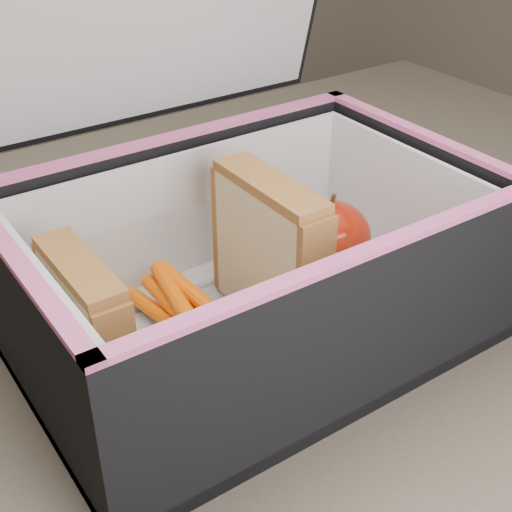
{
  "coord_description": "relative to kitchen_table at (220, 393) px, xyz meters",
  "views": [
    {
      "loc": [
        -0.23,
        -0.4,
        1.09
      ],
      "look_at": [
        0.01,
        -0.04,
        0.81
      ],
      "focal_mm": 50.0,
      "sensor_mm": 36.0,
      "label": 1
    }
  ],
  "objects": [
    {
      "name": "kitchen_table",
      "position": [
        0.0,
        0.0,
        0.0
      ],
      "size": [
        1.2,
        0.8,
        0.75
      ],
      "color": "brown",
      "rests_on": "ground"
    },
    {
      "name": "lunch_bag",
      "position": [
        0.0,
        -0.04,
        0.16
      ],
      "size": [
        0.33,
        0.27,
        0.33
      ],
      "color": "black",
      "rests_on": "kitchen_table"
    },
    {
      "name": "plastic_tub",
      "position": [
        -0.05,
        -0.05,
        0.14
      ],
      "size": [
        0.18,
        0.13,
        0.07
      ],
      "primitive_type": null,
      "color": "white",
      "rests_on": "lunch_bag"
    },
    {
      "name": "sandwich_left",
      "position": [
        -0.12,
        -0.05,
        0.16
      ],
      "size": [
        0.02,
        0.09,
        0.1
      ],
      "color": "beige",
      "rests_on": "plastic_tub"
    },
    {
      "name": "sandwich_right",
      "position": [
        0.02,
        -0.05,
        0.16
      ],
      "size": [
        0.03,
        0.1,
        0.11
      ],
      "color": "beige",
      "rests_on": "plastic_tub"
    },
    {
      "name": "carrot_sticks",
      "position": [
        -0.05,
        -0.04,
        0.13
      ],
      "size": [
        0.04,
        0.15,
        0.03
      ],
      "color": "#FF5F00",
      "rests_on": "plastic_tub"
    },
    {
      "name": "paper_napkin",
      "position": [
        0.09,
        -0.03,
        0.11
      ],
      "size": [
        0.1,
        0.1,
        0.01
      ],
      "primitive_type": "cube",
      "rotation": [
        0.0,
        0.0,
        -0.27
      ],
      "color": "white",
      "rests_on": "lunch_bag"
    },
    {
      "name": "red_apple",
      "position": [
        0.09,
        -0.03,
        0.14
      ],
      "size": [
        0.07,
        0.07,
        0.07
      ],
      "rotation": [
        0.0,
        0.0,
        0.06
      ],
      "color": "maroon",
      "rests_on": "paper_napkin"
    }
  ]
}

